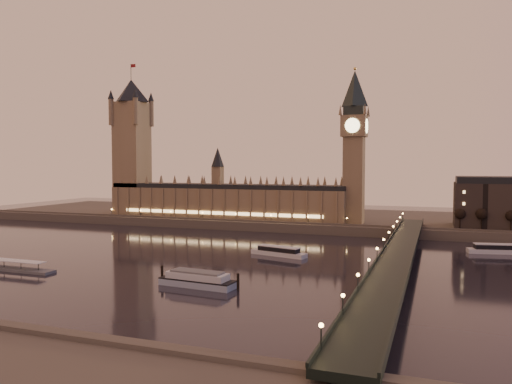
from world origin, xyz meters
TOP-DOWN VIEW (x-y plane):
  - ground at (0.00, 0.00)m, footprint 700.00×700.00m
  - far_embankment at (30.00, 165.00)m, footprint 560.00×130.00m
  - palace_of_westminster at (-40.12, 120.99)m, footprint 180.00×26.62m
  - victoria_tower at (-120.00, 121.00)m, footprint 31.68×31.68m
  - big_ben at (53.99, 120.99)m, footprint 17.68×17.68m
  - westminster_bridge at (91.61, 0.00)m, footprint 13.20×260.00m
  - bare_tree_0 at (119.57, 109.00)m, footprint 6.53×6.53m
  - bare_tree_1 at (133.15, 109.00)m, footprint 6.53×6.53m
  - bare_tree_2 at (146.73, 109.00)m, footprint 6.53×6.53m
  - cruise_boat_a at (32.97, 20.49)m, footprint 30.20×13.54m
  - cruise_boat_b at (135.30, 64.89)m, footprint 27.66×11.91m
  - moored_barge at (23.38, -50.01)m, footprint 34.05×10.67m
  - pontoon_pier at (-63.54, -51.96)m, footprint 39.65×6.61m

SIDE VIEW (x-z plane):
  - ground at x=0.00m, z-range 0.00..0.00m
  - pontoon_pier at x=-63.54m, z-range -4.15..6.43m
  - cruise_boat_a at x=32.97m, z-range -0.28..4.44m
  - cruise_boat_b at x=135.30m, z-range -0.29..4.67m
  - moored_barge at x=23.38m, z-range -0.49..5.77m
  - far_embankment at x=30.00m, z-range 0.00..6.00m
  - westminster_bridge at x=91.61m, z-range -2.13..13.17m
  - bare_tree_0 at x=119.57m, z-range 9.29..22.56m
  - bare_tree_1 at x=133.15m, z-range 9.29..22.56m
  - bare_tree_2 at x=146.73m, z-range 9.29..22.56m
  - palace_of_westminster at x=-40.12m, z-range -4.29..47.71m
  - big_ben at x=53.99m, z-range 11.95..115.95m
  - victoria_tower at x=-120.00m, z-range 6.79..124.79m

